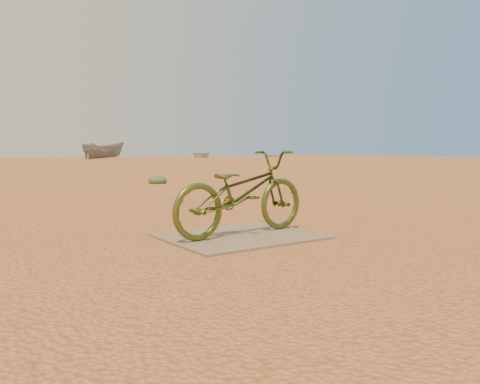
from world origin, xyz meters
TOP-DOWN VIEW (x-y plane):
  - ground at (0.00, 0.00)m, footprint 120.00×120.00m
  - plywood_board at (0.21, 0.48)m, footprint 1.45×1.18m
  - bicycle at (0.24, 0.50)m, footprint 1.64×0.69m
  - boat_mid_right at (12.96, 44.11)m, footprint 4.59×2.06m
  - boat_far_right at (25.70, 46.49)m, footprint 4.63×5.26m
  - kale_b at (2.69, 7.98)m, footprint 0.48×0.48m

SIDE VIEW (x-z plane):
  - ground at x=0.00m, z-range 0.00..0.00m
  - kale_b at x=2.69m, z-range -0.13..0.13m
  - plywood_board at x=0.21m, z-range 0.00..0.02m
  - bicycle at x=0.24m, z-range 0.02..0.86m
  - boat_far_right at x=25.70m, z-range 0.00..0.91m
  - boat_mid_right at x=12.96m, z-range 0.00..1.73m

